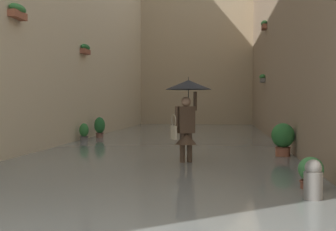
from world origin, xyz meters
TOP-DOWN VIEW (x-y plane):
  - ground_plane at (0.00, -12.19)m, footprint 60.96×60.96m
  - flood_water at (0.00, -12.19)m, footprint 7.93×30.39m
  - building_facade_left at (-4.47, -12.19)m, footprint 2.04×28.39m
  - building_facade_far at (0.00, -25.29)m, footprint 10.73×1.80m
  - person_wading at (-0.86, -6.79)m, footprint 1.08×1.08m
  - potted_plant_far_right at (3.32, -11.91)m, footprint 0.34×0.34m
  - potted_plant_mid_right at (3.19, -13.52)m, footprint 0.43×0.43m
  - potted_plant_near_left at (-3.12, -3.93)m, footprint 0.41×0.41m
  - potted_plant_far_left at (-3.25, -8.25)m, footprint 0.60×0.60m
  - mooring_bollard at (-2.99, -3.12)m, footprint 0.27×0.27m

SIDE VIEW (x-z plane):
  - ground_plane at x=0.00m, z-range 0.00..0.00m
  - flood_water at x=0.00m, z-range 0.00..0.15m
  - potted_plant_near_left at x=-3.12m, z-range 0.03..0.70m
  - mooring_bollard at x=-2.99m, z-range 0.00..0.73m
  - potted_plant_far_right at x=3.32m, z-range 0.03..0.83m
  - potted_plant_mid_right at x=3.19m, z-range 0.07..1.03m
  - potted_plant_far_left at x=-3.25m, z-range 0.09..1.11m
  - person_wading at x=-0.86m, z-range 0.46..2.61m
  - building_facade_left at x=-4.47m, z-range 0.00..8.39m
  - building_facade_far at x=0.00m, z-range 0.00..12.49m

